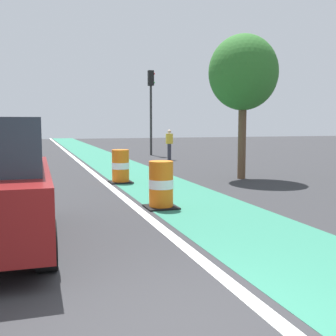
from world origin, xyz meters
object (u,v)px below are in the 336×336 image
traffic_barrel_front (161,185)px  pedestrian_crossing (169,144)px  traffic_barrel_mid (121,167)px  traffic_light_corner (151,97)px  street_tree_sidewalk (243,73)px

traffic_barrel_front → pedestrian_crossing: size_ratio=0.68×
traffic_barrel_front → traffic_barrel_mid: bearing=90.7°
traffic_light_corner → street_tree_sidewalk: traffic_light_corner is taller
traffic_light_corner → pedestrian_crossing: size_ratio=3.17×
traffic_barrel_front → traffic_light_corner: size_ratio=0.21×
traffic_barrel_mid → traffic_light_corner: (4.20, 11.22, 2.97)m
street_tree_sidewalk → traffic_barrel_mid: bearing=175.8°
traffic_barrel_front → street_tree_sidewalk: 6.65m
traffic_barrel_front → traffic_light_corner: 16.41m
traffic_light_corner → pedestrian_crossing: bearing=-89.8°
traffic_barrel_mid → street_tree_sidewalk: size_ratio=0.22×
traffic_light_corner → street_tree_sidewalk: bearing=-89.6°
pedestrian_crossing → street_tree_sidewalk: size_ratio=0.32×
pedestrian_crossing → street_tree_sidewalk: 8.49m
traffic_barrel_front → traffic_light_corner: traffic_light_corner is taller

